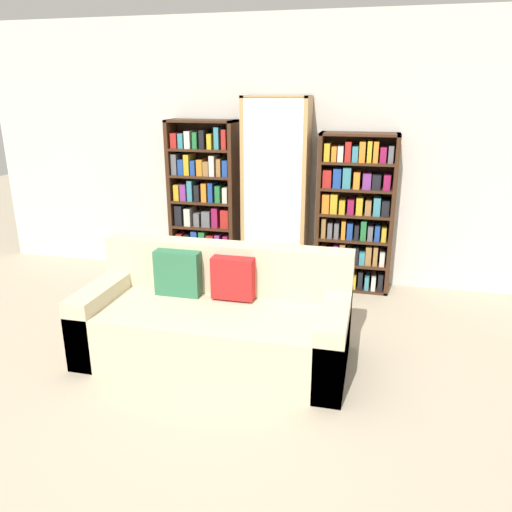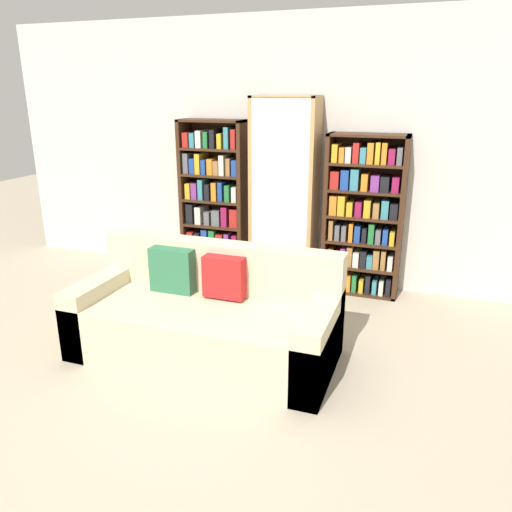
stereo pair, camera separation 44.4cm
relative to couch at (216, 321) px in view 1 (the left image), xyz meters
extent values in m
plane|color=tan|center=(0.21, -0.65, -0.29)|extent=(16.00, 16.00, 0.00)
cube|color=beige|center=(0.21, 1.90, 1.06)|extent=(6.88, 0.06, 2.70)
cube|color=beige|center=(0.00, -0.05, -0.08)|extent=(2.00, 0.88, 0.43)
cube|color=beige|center=(0.00, 0.29, 0.34)|extent=(2.00, 0.20, 0.40)
cube|color=beige|center=(-0.89, -0.05, -0.02)|extent=(0.20, 0.88, 0.55)
cube|color=beige|center=(0.90, -0.05, -0.02)|extent=(0.20, 0.88, 0.55)
cube|color=#2D6B47|center=(-0.35, 0.13, 0.32)|extent=(0.36, 0.12, 0.36)
cube|color=red|center=(0.10, 0.13, 0.32)|extent=(0.32, 0.12, 0.32)
cube|color=#3D2314|center=(-1.01, 1.69, 0.55)|extent=(0.04, 0.32, 1.69)
cube|color=#3D2314|center=(-0.33, 1.69, 0.55)|extent=(0.04, 0.32, 1.69)
cube|color=#3D2314|center=(-0.67, 1.69, 1.38)|extent=(0.72, 0.32, 0.02)
cube|color=#3D2314|center=(-0.67, 1.69, -0.28)|extent=(0.72, 0.32, 0.02)
cube|color=#3D2314|center=(-0.67, 1.85, 0.55)|extent=(0.72, 0.01, 1.69)
cube|color=#3D2314|center=(-0.67, 1.69, 0.00)|extent=(0.64, 0.32, 0.02)
cube|color=#3D2314|center=(-0.67, 1.69, 0.28)|extent=(0.64, 0.32, 0.02)
cube|color=#3D2314|center=(-0.67, 1.69, 0.55)|extent=(0.64, 0.32, 0.02)
cube|color=#3D2314|center=(-0.67, 1.69, 0.83)|extent=(0.64, 0.32, 0.02)
cube|color=#3D2314|center=(-0.67, 1.69, 1.10)|extent=(0.64, 0.32, 0.02)
cube|color=orange|center=(-0.94, 1.68, -0.18)|extent=(0.04, 0.24, 0.18)
cube|color=#7A3384|center=(-0.89, 1.68, -0.17)|extent=(0.05, 0.24, 0.20)
cube|color=#AD231E|center=(-0.83, 1.68, -0.16)|extent=(0.04, 0.24, 0.21)
cube|color=#5B5B60|center=(-0.77, 1.68, -0.16)|extent=(0.05, 0.24, 0.22)
cube|color=#8E1947|center=(-0.70, 1.68, -0.18)|extent=(0.04, 0.24, 0.18)
cube|color=orange|center=(-0.64, 1.68, -0.16)|extent=(0.05, 0.24, 0.22)
cube|color=#237038|center=(-0.58, 1.68, -0.19)|extent=(0.04, 0.24, 0.16)
cube|color=teal|center=(-0.52, 1.68, -0.19)|extent=(0.06, 0.24, 0.15)
cube|color=#AD231E|center=(-0.45, 1.68, -0.16)|extent=(0.05, 0.24, 0.22)
cube|color=#237038|center=(-0.39, 1.68, -0.19)|extent=(0.04, 0.24, 0.15)
cube|color=#AD231E|center=(-0.93, 1.68, 0.10)|extent=(0.07, 0.24, 0.17)
cube|color=black|center=(-0.85, 1.68, 0.10)|extent=(0.06, 0.24, 0.17)
cube|color=#1E4293|center=(-0.76, 1.68, 0.13)|extent=(0.07, 0.24, 0.22)
cube|color=#237038|center=(-0.67, 1.68, 0.12)|extent=(0.07, 0.24, 0.22)
cube|color=#AD231E|center=(-0.58, 1.68, 0.11)|extent=(0.08, 0.24, 0.18)
cube|color=#7A3384|center=(-0.49, 1.68, 0.11)|extent=(0.05, 0.24, 0.19)
cube|color=#8E1947|center=(-0.40, 1.68, 0.11)|extent=(0.06, 0.24, 0.19)
cube|color=black|center=(-0.93, 1.68, 0.40)|extent=(0.08, 0.24, 0.22)
cube|color=beige|center=(-0.82, 1.68, 0.38)|extent=(0.07, 0.24, 0.19)
cube|color=#5B5B60|center=(-0.72, 1.68, 0.36)|extent=(0.06, 0.24, 0.15)
cube|color=#5B5B60|center=(-0.62, 1.68, 0.37)|extent=(0.09, 0.24, 0.17)
cube|color=#8E1947|center=(-0.52, 1.68, 0.40)|extent=(0.06, 0.24, 0.21)
cube|color=#AD231E|center=(-0.41, 1.68, 0.39)|extent=(0.09, 0.24, 0.20)
cube|color=gold|center=(-0.94, 1.68, 0.65)|extent=(0.06, 0.24, 0.17)
cube|color=#7A3384|center=(-0.86, 1.68, 0.65)|extent=(0.06, 0.24, 0.17)
cube|color=teal|center=(-0.78, 1.68, 0.67)|extent=(0.05, 0.24, 0.22)
cube|color=black|center=(-0.71, 1.68, 0.65)|extent=(0.05, 0.24, 0.17)
cube|color=orange|center=(-0.63, 1.68, 0.66)|extent=(0.06, 0.24, 0.19)
cube|color=#1E4293|center=(-0.56, 1.68, 0.66)|extent=(0.05, 0.24, 0.20)
cube|color=#237038|center=(-0.48, 1.68, 0.65)|extent=(0.05, 0.24, 0.17)
cube|color=beige|center=(-0.40, 1.68, 0.64)|extent=(0.05, 0.24, 0.16)
cube|color=#5B5B60|center=(-0.95, 1.68, 0.94)|extent=(0.06, 0.24, 0.21)
cube|color=#1E4293|center=(-0.87, 1.68, 0.92)|extent=(0.06, 0.24, 0.16)
cube|color=gold|center=(-0.81, 1.68, 0.94)|extent=(0.06, 0.24, 0.21)
cube|color=#1E4293|center=(-0.74, 1.68, 0.91)|extent=(0.05, 0.24, 0.15)
cube|color=orange|center=(-0.67, 1.68, 0.92)|extent=(0.06, 0.24, 0.16)
cube|color=olive|center=(-0.60, 1.68, 0.91)|extent=(0.06, 0.24, 0.15)
cube|color=beige|center=(-0.53, 1.68, 0.94)|extent=(0.06, 0.24, 0.21)
cube|color=olive|center=(-0.46, 1.68, 0.93)|extent=(0.04, 0.24, 0.18)
cube|color=#1E4293|center=(-0.39, 1.68, 0.92)|extent=(0.06, 0.24, 0.16)
cube|color=#AD231E|center=(-0.94, 1.68, 1.19)|extent=(0.07, 0.24, 0.15)
cube|color=teal|center=(-0.86, 1.68, 1.19)|extent=(0.05, 0.24, 0.15)
cube|color=beige|center=(-0.79, 1.68, 1.20)|extent=(0.06, 0.24, 0.17)
cube|color=#237038|center=(-0.71, 1.68, 1.19)|extent=(0.05, 0.24, 0.16)
cube|color=black|center=(-0.63, 1.68, 1.20)|extent=(0.05, 0.24, 0.19)
cube|color=gold|center=(-0.55, 1.68, 1.19)|extent=(0.05, 0.24, 0.15)
cube|color=teal|center=(-0.48, 1.68, 1.22)|extent=(0.05, 0.24, 0.22)
cube|color=#AD231E|center=(-0.40, 1.68, 1.21)|extent=(0.05, 0.24, 0.20)
cube|color=tan|center=(-0.19, 1.67, 0.67)|extent=(0.04, 0.36, 1.93)
cube|color=tan|center=(0.43, 1.67, 0.67)|extent=(0.04, 0.36, 1.93)
cube|color=tan|center=(0.12, 1.67, 1.62)|extent=(0.66, 0.36, 0.02)
cube|color=tan|center=(0.12, 1.67, -0.28)|extent=(0.66, 0.36, 0.02)
cube|color=tan|center=(0.12, 1.85, 0.67)|extent=(0.66, 0.01, 1.93)
cube|color=silver|center=(0.12, 1.50, 0.67)|extent=(0.58, 0.01, 1.90)
cube|color=tan|center=(0.12, 1.67, 0.11)|extent=(0.58, 0.32, 0.02)
cube|color=tan|center=(0.12, 1.67, 0.48)|extent=(0.58, 0.32, 0.02)
cube|color=tan|center=(0.12, 1.67, 0.86)|extent=(0.58, 0.32, 0.02)
cube|color=tan|center=(0.12, 1.67, 1.23)|extent=(0.58, 0.32, 0.02)
cylinder|color=silver|center=(-0.08, 1.69, -0.23)|extent=(0.01, 0.01, 0.07)
cone|color=silver|center=(-0.08, 1.69, -0.16)|extent=(0.09, 0.09, 0.08)
cylinder|color=silver|center=(0.05, 1.67, -0.23)|extent=(0.01, 0.01, 0.07)
cone|color=silver|center=(0.05, 1.67, -0.16)|extent=(0.09, 0.09, 0.08)
cylinder|color=silver|center=(0.19, 1.67, -0.23)|extent=(0.01, 0.01, 0.07)
cone|color=silver|center=(0.19, 1.67, -0.16)|extent=(0.09, 0.09, 0.08)
cylinder|color=silver|center=(0.32, 1.68, -0.23)|extent=(0.01, 0.01, 0.07)
cone|color=silver|center=(0.32, 1.68, -0.16)|extent=(0.09, 0.09, 0.08)
cylinder|color=silver|center=(-0.08, 1.68, 0.15)|extent=(0.01, 0.01, 0.07)
cone|color=silver|center=(-0.08, 1.68, 0.23)|extent=(0.09, 0.09, 0.09)
cylinder|color=silver|center=(0.05, 1.66, 0.15)|extent=(0.01, 0.01, 0.07)
cone|color=silver|center=(0.05, 1.66, 0.23)|extent=(0.09, 0.09, 0.09)
cylinder|color=silver|center=(0.19, 1.69, 0.15)|extent=(0.01, 0.01, 0.07)
cone|color=silver|center=(0.19, 1.69, 0.23)|extent=(0.09, 0.09, 0.09)
cylinder|color=silver|center=(0.32, 1.69, 0.15)|extent=(0.01, 0.01, 0.07)
cone|color=silver|center=(0.32, 1.69, 0.23)|extent=(0.09, 0.09, 0.09)
cylinder|color=silver|center=(-0.10, 1.68, 0.53)|extent=(0.01, 0.01, 0.07)
cone|color=silver|center=(-0.10, 1.68, 0.60)|extent=(0.08, 0.08, 0.08)
cylinder|color=silver|center=(0.01, 1.66, 0.53)|extent=(0.01, 0.01, 0.07)
cone|color=silver|center=(0.01, 1.66, 0.60)|extent=(0.08, 0.08, 0.08)
cylinder|color=silver|center=(0.12, 1.68, 0.53)|extent=(0.01, 0.01, 0.07)
cone|color=silver|center=(0.12, 1.68, 0.60)|extent=(0.08, 0.08, 0.08)
cylinder|color=silver|center=(0.23, 1.67, 0.53)|extent=(0.01, 0.01, 0.07)
cone|color=silver|center=(0.23, 1.67, 0.60)|extent=(0.08, 0.08, 0.08)
cylinder|color=silver|center=(0.34, 1.69, 0.53)|extent=(0.01, 0.01, 0.07)
cone|color=silver|center=(0.34, 1.69, 0.60)|extent=(0.08, 0.08, 0.08)
cylinder|color=silver|center=(-0.10, 1.66, 0.90)|extent=(0.01, 0.01, 0.06)
cone|color=silver|center=(-0.10, 1.66, 0.97)|extent=(0.08, 0.08, 0.08)
cylinder|color=silver|center=(0.01, 1.67, 0.90)|extent=(0.01, 0.01, 0.06)
cone|color=silver|center=(0.01, 1.67, 0.97)|extent=(0.08, 0.08, 0.08)
cylinder|color=silver|center=(0.12, 1.66, 0.90)|extent=(0.01, 0.01, 0.06)
cone|color=silver|center=(0.12, 1.66, 0.97)|extent=(0.08, 0.08, 0.08)
cylinder|color=silver|center=(0.23, 1.66, 0.90)|extent=(0.01, 0.01, 0.06)
cone|color=silver|center=(0.23, 1.66, 0.97)|extent=(0.08, 0.08, 0.08)
cylinder|color=silver|center=(0.34, 1.66, 0.90)|extent=(0.01, 0.01, 0.06)
cone|color=silver|center=(0.34, 1.66, 0.97)|extent=(0.08, 0.08, 0.08)
cylinder|color=silver|center=(-0.06, 1.66, 1.29)|extent=(0.01, 0.01, 0.08)
cone|color=silver|center=(-0.06, 1.66, 1.38)|extent=(0.09, 0.09, 0.10)
cylinder|color=silver|center=(0.12, 1.69, 1.29)|extent=(0.01, 0.01, 0.08)
cone|color=silver|center=(0.12, 1.69, 1.38)|extent=(0.09, 0.09, 0.10)
cylinder|color=silver|center=(0.30, 1.67, 1.29)|extent=(0.01, 0.01, 0.08)
cone|color=silver|center=(0.30, 1.67, 1.38)|extent=(0.09, 0.09, 0.10)
cube|color=#3D2314|center=(0.57, 1.69, 0.50)|extent=(0.04, 0.32, 1.59)
cube|color=#3D2314|center=(1.29, 1.69, 0.50)|extent=(0.04, 0.32, 1.59)
cube|color=#3D2314|center=(0.93, 1.69, 1.28)|extent=(0.76, 0.32, 0.02)
cube|color=#3D2314|center=(0.93, 1.69, -0.28)|extent=(0.76, 0.32, 0.02)
cube|color=#3D2314|center=(0.93, 1.85, 0.50)|extent=(0.76, 0.01, 1.59)
cube|color=#3D2314|center=(0.93, 1.69, -0.01)|extent=(0.68, 0.32, 0.02)
cube|color=#3D2314|center=(0.93, 1.69, 0.24)|extent=(0.68, 0.32, 0.02)
cube|color=#3D2314|center=(0.93, 1.69, 0.50)|extent=(0.68, 0.32, 0.02)
cube|color=#3D2314|center=(0.93, 1.69, 0.76)|extent=(0.68, 0.32, 0.02)
cube|color=#3D2314|center=(0.93, 1.69, 1.01)|extent=(0.68, 0.32, 0.02)
cube|color=gold|center=(0.64, 1.68, -0.18)|extent=(0.04, 0.24, 0.19)
cube|color=#237038|center=(0.70, 1.68, -0.20)|extent=(0.05, 0.24, 0.14)
cube|color=olive|center=(0.77, 1.68, -0.20)|extent=(0.05, 0.24, 0.15)
cube|color=orange|center=(0.83, 1.68, -0.19)|extent=(0.05, 0.24, 0.16)
cube|color=#237038|center=(0.90, 1.68, -0.18)|extent=(0.04, 0.24, 0.18)
cube|color=gold|center=(0.97, 1.68, -0.20)|extent=(0.04, 0.24, 0.14)
cube|color=black|center=(1.03, 1.68, -0.18)|extent=(0.04, 0.24, 0.19)
cube|color=teal|center=(1.10, 1.68, -0.20)|extent=(0.04, 0.24, 0.14)
cube|color=beige|center=(1.16, 1.68, -0.20)|extent=(0.04, 0.24, 0.15)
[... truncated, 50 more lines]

